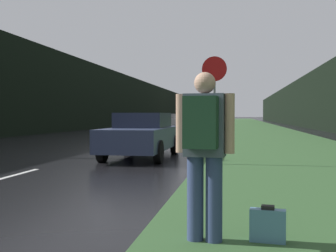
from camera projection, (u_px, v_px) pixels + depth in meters
grass_verge at (258, 129)px, 41.02m from camera, size 6.00×240.00×0.02m
lane_stripe_b at (3, 178)px, 8.90m from camera, size 0.12×3.00×0.01m
lane_stripe_c at (106, 151)px, 15.80m from camera, size 0.12×3.00×0.01m
lane_stripe_d at (146, 140)px, 22.70m from camera, size 0.12×3.00×0.01m
lane_stripe_e at (168, 134)px, 29.60m from camera, size 0.12×3.00×0.01m
lane_stripe_f at (181, 130)px, 36.51m from camera, size 0.12×3.00×0.01m
treeline_far_side at (121, 101)px, 53.54m from camera, size 2.00×140.00×6.34m
treeline_near_side at (306, 103)px, 49.82m from camera, size 2.00×140.00×5.59m
stop_sign at (214, 99)px, 11.26m from camera, size 0.67×0.07×2.91m
hitchhiker_with_backpack at (204, 145)px, 4.34m from camera, size 0.62×0.46×1.78m
suitcase at (268, 226)px, 4.36m from camera, size 0.38×0.17×0.40m
car_passing_near at (142, 135)px, 13.24m from camera, size 1.82×4.73×1.41m
car_passing_far at (205, 122)px, 38.39m from camera, size 2.02×4.53×1.34m
car_oncoming at (174, 120)px, 45.51m from camera, size 1.85×4.40×1.49m
delivery_truck at (201, 112)px, 78.67m from camera, size 2.58×8.54×3.60m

